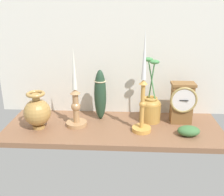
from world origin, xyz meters
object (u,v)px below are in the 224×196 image
at_px(candlestick_tall_left, 143,100).
at_px(candlestick_tall_center, 76,104).
at_px(mantel_clock, 182,102).
at_px(tall_ceramic_vase, 100,95).
at_px(brass_vase_bulbous, 37,112).
at_px(brass_vase_jar, 150,107).

xyz_separation_m(candlestick_tall_left, candlestick_tall_center, (-0.30, 0.04, -0.04)).
bearing_deg(mantel_clock, candlestick_tall_center, -173.66).
height_order(candlestick_tall_left, candlestick_tall_center, candlestick_tall_left).
bearing_deg(candlestick_tall_center, tall_ceramic_vase, 36.28).
height_order(brass_vase_bulbous, tall_ceramic_vase, tall_ceramic_vase).
relative_size(candlestick_tall_left, candlestick_tall_center, 1.25).
distance_m(candlestick_tall_left, brass_vase_bulbous, 0.48).
xyz_separation_m(brass_vase_bulbous, tall_ceramic_vase, (0.27, 0.12, 0.05)).
xyz_separation_m(candlestick_tall_center, tall_ceramic_vase, (0.11, 0.08, 0.02)).
height_order(candlestick_tall_center, tall_ceramic_vase, candlestick_tall_center).
relative_size(candlestick_tall_center, brass_vase_jar, 1.19).
bearing_deg(tall_ceramic_vase, mantel_clock, -3.33).
relative_size(brass_vase_bulbous, brass_vase_jar, 0.56).
height_order(candlestick_tall_left, brass_vase_bulbous, candlestick_tall_left).
bearing_deg(brass_vase_bulbous, candlestick_tall_left, -0.67).
bearing_deg(candlestick_tall_center, brass_vase_bulbous, -167.00).
height_order(mantel_clock, brass_vase_jar, brass_vase_jar).
xyz_separation_m(mantel_clock, brass_vase_bulbous, (-0.66, -0.09, -0.02)).
bearing_deg(mantel_clock, tall_ceramic_vase, 176.67).
xyz_separation_m(candlestick_tall_left, tall_ceramic_vase, (-0.20, 0.12, -0.02)).
distance_m(candlestick_tall_left, tall_ceramic_vase, 0.23).
height_order(mantel_clock, tall_ceramic_vase, tall_ceramic_vase).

